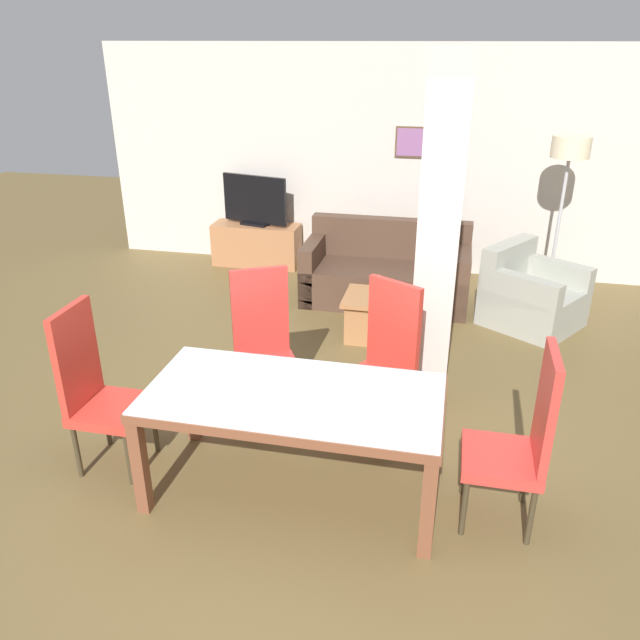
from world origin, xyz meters
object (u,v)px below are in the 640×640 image
object	(u,v)px
dining_chair_far_right	(384,358)
tv_screen	(255,201)
coffee_table	(377,316)
armchair	(530,298)
floor_lamp	(568,162)
dining_chair_far_left	(264,343)
sofa	(386,275)
bottle	(378,292)
dining_chair_head_left	(96,387)
dining_chair_head_right	(521,438)
tv_stand	(257,245)
dining_table	(294,412)

from	to	relation	value
dining_chair_far_right	tv_screen	size ratio (longest dim) A/B	1.34
dining_chair_far_right	coffee_table	world-z (taller)	dining_chair_far_right
armchair	floor_lamp	distance (m)	1.49
dining_chair_far_left	sofa	size ratio (longest dim) A/B	0.65
coffee_table	bottle	bearing A→B (deg)	-84.76
tv_screen	floor_lamp	world-z (taller)	floor_lamp
dining_chair_far_left	floor_lamp	bearing A→B (deg)	-157.97
sofa	coffee_table	size ratio (longest dim) A/B	2.79
dining_chair_head_left	floor_lamp	xyz separation A→B (m)	(3.36, 3.80, 0.94)
dining_chair_far_right	bottle	world-z (taller)	dining_chair_far_right
dining_chair_far_left	tv_screen	world-z (taller)	dining_chair_far_left
dining_chair_head_right	dining_chair_far_right	bearing A→B (deg)	48.01
tv_stand	dining_chair_far_right	bearing A→B (deg)	-58.83
dining_table	floor_lamp	world-z (taller)	floor_lamp
dining_chair_head_left	sofa	size ratio (longest dim) A/B	0.65
bottle	tv_screen	world-z (taller)	tv_screen
dining_chair_head_left	coffee_table	xyz separation A→B (m)	(1.59, 2.41, -0.38)
dining_chair_head_right	bottle	distance (m)	2.55
dining_table	armchair	size ratio (longest dim) A/B	1.60
dining_table	coffee_table	bearing A→B (deg)	84.86
dining_chair_far_right	coffee_table	bearing A→B (deg)	-51.49
armchair	floor_lamp	xyz separation A→B (m)	(0.28, 0.73, 1.26)
dining_table	dining_chair_head_right	size ratio (longest dim) A/B	1.58
dining_chair_head_right	dining_chair_far_left	bearing A→B (deg)	64.62
tv_screen	dining_chair_head_left	bearing A→B (deg)	106.81
tv_screen	floor_lamp	distance (m)	3.70
sofa	tv_screen	distance (m)	2.06
dining_chair_far_left	bottle	bearing A→B (deg)	-144.10
tv_stand	dining_table	bearing A→B (deg)	-69.24
tv_screen	armchair	bearing A→B (deg)	173.98
sofa	floor_lamp	xyz separation A→B (m)	(1.81, 0.39, 1.25)
dining_chair_head_right	coffee_table	distance (m)	2.70
dining_table	sofa	distance (m)	3.42
dining_table	dining_chair_far_right	world-z (taller)	dining_chair_far_right
dining_chair_far_left	dining_chair_far_right	distance (m)	0.93
dining_chair_far_left	dining_chair_head_right	xyz separation A→B (m)	(1.84, -0.87, 0.00)
dining_chair_far_right	sofa	world-z (taller)	dining_chair_far_right
dining_chair_far_left	tv_stand	bearing A→B (deg)	-99.21
coffee_table	floor_lamp	world-z (taller)	floor_lamp
dining_table	tv_screen	world-z (taller)	tv_screen
bottle	sofa	bearing A→B (deg)	92.14
floor_lamp	coffee_table	bearing A→B (deg)	-141.97
sofa	armchair	xyz separation A→B (m)	(1.53, -0.34, -0.01)
tv_stand	dining_chair_head_left	bearing A→B (deg)	-86.76
dining_table	dining_chair_far_right	bearing A→B (deg)	60.35
dining_chair_head_left	floor_lamp	size ratio (longest dim) A/B	0.65
dining_table	armchair	xyz separation A→B (m)	(1.72, 3.07, -0.31)
dining_table	floor_lamp	xyz separation A→B (m)	(1.99, 3.80, 0.95)
dining_chair_head_right	floor_lamp	world-z (taller)	floor_lamp
dining_chair_far_right	dining_chair_head_right	xyz separation A→B (m)	(0.91, -0.82, 0.00)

